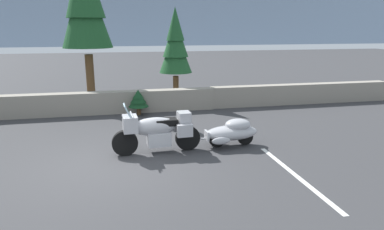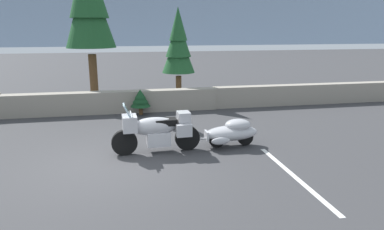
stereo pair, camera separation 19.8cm
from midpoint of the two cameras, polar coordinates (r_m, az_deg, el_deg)
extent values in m
plane|color=#38383A|center=(8.73, -12.54, -7.79)|extent=(80.00, 80.00, 0.00)
cube|color=gray|center=(13.77, -12.25, 2.05)|extent=(8.00, 0.51, 0.83)
cube|color=gray|center=(15.82, 18.12, 3.22)|extent=(8.00, 0.47, 0.85)
cube|color=#7F93AD|center=(103.64, -11.85, 16.37)|extent=(240.00, 80.00, 16.00)
cylinder|color=black|center=(9.17, -10.26, -4.41)|extent=(0.67, 0.17, 0.66)
cylinder|color=black|center=(9.40, -0.16, -3.73)|extent=(0.67, 0.17, 0.66)
cube|color=silver|center=(9.24, -4.85, -3.77)|extent=(0.62, 0.47, 0.36)
ellipsoid|color=#B2B2B7|center=(9.13, -5.51, -1.84)|extent=(1.22, 0.49, 0.48)
cube|color=#B2B2B7|center=(9.04, -9.45, -1.34)|extent=(0.38, 0.53, 0.40)
cube|color=#9EB7C6|center=(8.95, -9.85, 0.67)|extent=(0.21, 0.45, 0.34)
cube|color=black|center=(9.15, -3.66, -1.12)|extent=(0.57, 0.38, 0.16)
cube|color=#B2B2B7|center=(9.22, -0.76, -0.34)|extent=(0.34, 0.41, 0.28)
cube|color=#B2B2B7|center=(9.00, -0.64, -2.55)|extent=(0.41, 0.18, 0.32)
cube|color=#B2B2B7|center=(9.56, -1.45, -1.55)|extent=(0.41, 0.18, 0.32)
cylinder|color=silver|center=(8.98, -9.19, 0.09)|extent=(0.07, 0.70, 0.04)
cylinder|color=silver|center=(9.10, -10.01, -2.90)|extent=(0.26, 0.08, 0.54)
cylinder|color=black|center=(9.65, 4.65, -3.99)|extent=(0.44, 0.12, 0.44)
cylinder|color=black|center=(9.93, 9.18, -3.60)|extent=(0.44, 0.12, 0.44)
ellipsoid|color=#B2B2B7|center=(9.73, 6.98, -2.90)|extent=(1.53, 0.74, 0.40)
ellipsoid|color=#B2B2B7|center=(9.74, 8.01, -1.58)|extent=(0.74, 0.59, 0.32)
cube|color=silver|center=(9.52, 2.96, -3.32)|extent=(0.07, 0.32, 0.24)
ellipsoid|color=#B2B2B7|center=(9.34, 5.27, -4.22)|extent=(0.53, 0.16, 0.20)
ellipsoid|color=#B2B2B7|center=(9.92, 4.08, -3.11)|extent=(0.53, 0.16, 0.20)
cylinder|color=silver|center=(9.45, 0.68, -4.02)|extent=(0.70, 0.08, 0.05)
cylinder|color=brown|center=(15.75, -15.27, 5.68)|extent=(0.34, 0.34, 2.09)
cone|color=#1E5128|center=(15.63, -15.99, 16.51)|extent=(2.05, 2.05, 3.30)
cylinder|color=brown|center=(15.31, -1.80, 4.18)|extent=(0.24, 0.24, 1.16)
cone|color=#1E5128|center=(15.11, -1.84, 10.37)|extent=(1.39, 1.39, 1.84)
cone|color=#1E5128|center=(15.09, -1.86, 12.47)|extent=(1.08, 1.08, 1.61)
cone|color=#1E5128|center=(15.08, -1.88, 14.57)|extent=(0.77, 0.77, 1.38)
cylinder|color=brown|center=(13.36, -7.86, 0.66)|extent=(0.15, 0.15, 0.28)
cone|color=#143D1E|center=(13.28, -7.92, 2.31)|extent=(0.76, 0.76, 0.44)
cone|color=#143D1E|center=(13.25, -7.94, 2.87)|extent=(0.59, 0.59, 0.38)
cone|color=#143D1E|center=(13.23, -7.96, 3.43)|extent=(0.42, 0.42, 0.33)
cube|color=silver|center=(8.23, 16.86, -9.42)|extent=(0.12, 3.60, 0.01)
camera|label=1|loc=(0.10, -89.41, 0.15)|focal=32.96mm
camera|label=2|loc=(0.10, 90.59, -0.15)|focal=32.96mm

